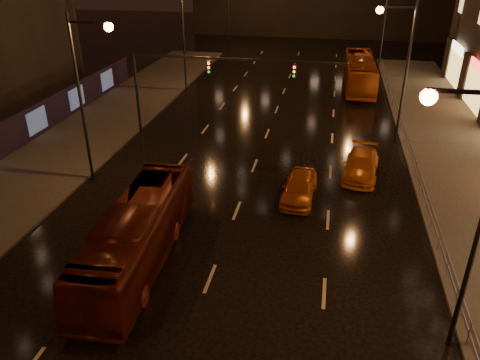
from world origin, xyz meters
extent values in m
plane|color=black|center=(0.00, 20.00, 0.00)|extent=(140.00, 140.00, 0.00)
cube|color=#38332D|center=(-13.50, 15.00, 0.07)|extent=(7.00, 70.00, 0.15)
cube|color=#38332D|center=(13.50, 15.00, 0.07)|extent=(7.00, 70.00, 0.15)
cylinder|color=black|center=(-9.60, 20.00, 3.10)|extent=(0.22, 0.22, 6.20)
cube|color=black|center=(-2.00, 20.00, 6.10)|extent=(15.20, 0.14, 0.14)
cube|color=black|center=(-4.00, 20.00, 5.45)|extent=(0.32, 0.18, 0.95)
cube|color=black|center=(2.00, 20.00, 5.45)|extent=(0.32, 0.18, 0.95)
sphere|color=#FF1E19|center=(-4.00, 19.88, 5.75)|extent=(0.18, 0.18, 0.18)
cylinder|color=black|center=(9.60, 2.00, 5.00)|extent=(0.18, 0.18, 10.00)
cube|color=black|center=(8.40, 2.00, 9.50)|extent=(2.40, 0.12, 0.12)
sphere|color=orange|center=(7.30, 2.00, 9.30)|extent=(0.50, 0.50, 0.50)
cylinder|color=#99999E|center=(10.20, 44.00, 0.65)|extent=(0.04, 0.04, 1.00)
cube|color=#99999E|center=(10.20, 18.00, 1.10)|extent=(0.05, 56.00, 0.05)
cube|color=#99999E|center=(10.20, 18.00, 0.70)|extent=(0.05, 56.00, 0.05)
imported|color=#4C140A|center=(-3.49, 4.58, 1.48)|extent=(3.00, 10.77, 2.97)
imported|color=#9D410F|center=(7.30, 36.51, 1.62)|extent=(2.92, 11.68, 3.24)
imported|color=#BE5411|center=(3.26, 12.00, 0.75)|extent=(2.03, 4.50, 1.50)
imported|color=#C25C12|center=(6.87, 15.86, 0.72)|extent=(2.57, 5.16, 1.44)
camera|label=1|loc=(4.47, -11.91, 13.25)|focal=35.00mm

